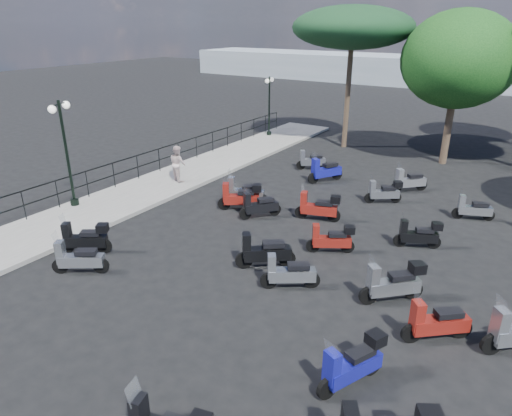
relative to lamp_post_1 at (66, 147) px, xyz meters
The scene contains 27 objects.
ground 7.92m from the lamp_post_1, ahead, with size 120.00×120.00×0.00m, color black.
sidewalk 4.06m from the lamp_post_1, 71.71° to the left, with size 3.00×30.00×0.15m, color slate.
railing 3.32m from the lamp_post_1, 95.22° to the left, with size 0.04×26.04×1.10m.
lamp_post_1 is the anchor object (origin of this frame).
lamp_post_2 14.10m from the lamp_post_1, 88.92° to the left, with size 0.40×1.03×3.55m.
pedestrian_far 4.87m from the lamp_post_1, 71.82° to the left, with size 0.78×0.60×1.59m, color #C2A8A5.
scooter_1 5.67m from the lamp_post_1, 35.55° to the right, with size 1.41×1.02×1.30m.
scooter_2 4.52m from the lamp_post_1, 32.11° to the right, with size 1.45×1.06×1.31m.
scooter_3 6.77m from the lamp_post_1, 31.65° to the left, with size 1.54×1.09×1.38m.
scooter_4 6.90m from the lamp_post_1, 36.25° to the left, with size 1.72×0.86×1.43m.
scooter_5 11.19m from the lamp_post_1, 60.14° to the left, with size 1.28×1.03×1.23m.
scooter_7 8.85m from the lamp_post_1, ahead, with size 1.48×1.22×1.44m.
scooter_8 7.52m from the lamp_post_1, 25.83° to the left, with size 1.09×1.34×1.30m.
scooter_9 10.84m from the lamp_post_1, 50.21° to the left, with size 1.06×1.64×1.46m.
scooter_11 10.02m from the lamp_post_1, ahead, with size 1.42×1.04×1.31m.
scooter_12 10.32m from the lamp_post_1, 11.72° to the left, with size 1.37×0.94×1.22m.
scooter_13 9.62m from the lamp_post_1, 25.97° to the left, with size 1.64×0.75×1.34m.
scooter_14 13.87m from the lamp_post_1, 40.79° to the left, with size 1.23×1.27×1.33m.
scooter_17 13.85m from the lamp_post_1, ahead, with size 1.36×1.20×1.36m.
scooter_18 12.53m from the lamp_post_1, ahead, with size 1.38×1.37×1.41m.
scooter_19 12.37m from the lamp_post_1, 35.65° to the left, with size 1.29×1.01×1.20m.
scooter_20 15.21m from the lamp_post_1, 28.78° to the left, with size 1.42×0.75×1.19m.
scooter_23 13.11m from the lamp_post_1, 13.23° to the right, with size 0.91×1.58×1.35m.
scooter_25 12.89m from the lamp_post_1, 17.80° to the left, with size 1.39×0.84×1.20m.
broadleaf_tree 17.94m from the lamp_post_1, 52.93° to the left, with size 5.37×5.37×7.38m.
pine_2 15.88m from the lamp_post_1, 70.48° to the left, with size 6.45×6.45×7.60m.
distant_hills 45.76m from the lamp_post_1, 80.52° to the left, with size 70.00×8.00×3.00m, color gray.
Camera 1 is at (7.38, -10.13, 6.83)m, focal length 32.00 mm.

